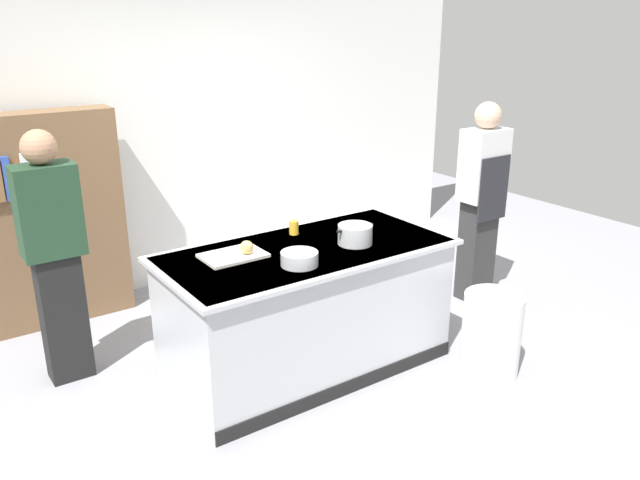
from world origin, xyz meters
TOP-DOWN VIEW (x-y plane):
  - ground_plane at (0.00, 0.00)m, footprint 10.00×10.00m
  - back_wall at (0.00, 2.10)m, footprint 6.40×0.12m
  - counter_island at (0.00, -0.00)m, footprint 1.98×0.98m
  - cutting_board at (-0.48, 0.14)m, footprint 0.40×0.28m
  - onion at (-0.40, 0.09)m, footprint 0.09×0.09m
  - stock_pot at (0.32, -0.12)m, footprint 0.30×0.24m
  - mixing_bowl at (-0.21, -0.23)m, footprint 0.24×0.24m
  - juice_cup at (0.09, 0.29)m, footprint 0.07×0.07m
  - trash_bin at (0.99, -0.80)m, footprint 0.40×0.40m
  - person_chef at (1.88, 0.14)m, footprint 0.38×0.25m
  - person_guest at (-1.42, 0.84)m, footprint 0.38×0.24m
  - bookshelf at (-1.22, 1.80)m, footprint 1.10×0.31m

SIDE VIEW (x-z plane):
  - ground_plane at x=0.00m, z-range 0.00..0.00m
  - trash_bin at x=0.99m, z-range 0.00..0.59m
  - counter_island at x=0.00m, z-range 0.02..0.92m
  - bookshelf at x=-1.22m, z-range 0.00..1.70m
  - cutting_board at x=-0.48m, z-range 0.90..0.92m
  - person_guest at x=-1.42m, z-range 0.05..1.77m
  - person_chef at x=1.88m, z-range 0.05..1.77m
  - mixing_bowl at x=-0.21m, z-range 0.90..0.99m
  - juice_cup at x=0.09m, z-range 0.90..1.00m
  - onion at x=-0.40m, z-range 0.92..1.01m
  - stock_pot at x=0.32m, z-range 0.90..1.03m
  - back_wall at x=0.00m, z-range 0.00..3.00m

